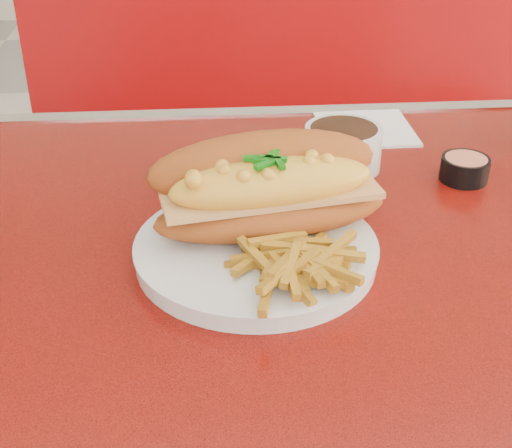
{
  "coord_description": "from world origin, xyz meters",
  "views": [
    {
      "loc": [
        -0.21,
        -0.59,
        1.16
      ],
      "look_at": [
        -0.16,
        0.01,
        0.81
      ],
      "focal_mm": 50.0,
      "sensor_mm": 36.0,
      "label": 1
    }
  ],
  "objects": [
    {
      "name": "fork",
      "position": [
        -0.12,
        -0.0,
        0.79
      ],
      "size": [
        0.07,
        0.15,
        0.0
      ],
      "rotation": [
        0.0,
        0.0,
        1.95
      ],
      "color": "#B8B8BC",
      "rests_on": "dinner_plate"
    },
    {
      "name": "sauce_cup_left",
      "position": [
        -0.21,
        0.17,
        0.79
      ],
      "size": [
        0.07,
        0.07,
        0.03
      ],
      "rotation": [
        0.0,
        0.0,
        -0.22
      ],
      "color": "black",
      "rests_on": "diner_table"
    },
    {
      "name": "dinner_plate",
      "position": [
        -0.16,
        0.01,
        0.78
      ],
      "size": [
        0.26,
        0.26,
        0.02
      ],
      "rotation": [
        0.0,
        0.0,
        -0.05
      ],
      "color": "silver",
      "rests_on": "diner_table"
    },
    {
      "name": "diner_table",
      "position": [
        0.0,
        0.0,
        0.61
      ],
      "size": [
        1.23,
        0.83,
        0.77
      ],
      "color": "red",
      "rests_on": "ground"
    },
    {
      "name": "sauce_cup_right",
      "position": [
        0.1,
        0.16,
        0.79
      ],
      "size": [
        0.06,
        0.06,
        0.03
      ],
      "rotation": [
        0.0,
        0.0,
        -0.01
      ],
      "color": "black",
      "rests_on": "diner_table"
    },
    {
      "name": "gravy_ramekin",
      "position": [
        -0.04,
        0.21,
        0.8
      ],
      "size": [
        0.11,
        0.11,
        0.05
      ],
      "rotation": [
        0.0,
        0.0,
        -0.21
      ],
      "color": "silver",
      "rests_on": "diner_table"
    },
    {
      "name": "booth_bench_far",
      "position": [
        0.0,
        0.81,
        0.29
      ],
      "size": [
        1.2,
        0.51,
        0.9
      ],
      "color": "#960A0B",
      "rests_on": "ground"
    },
    {
      "name": "fries_pile",
      "position": [
        -0.14,
        -0.05,
        0.8
      ],
      "size": [
        0.13,
        0.12,
        0.03
      ],
      "primitive_type": null,
      "rotation": [
        0.0,
        0.0,
        0.24
      ],
      "color": "gold",
      "rests_on": "dinner_plate"
    },
    {
      "name": "mac_hoagie",
      "position": [
        -0.15,
        0.04,
        0.83
      ],
      "size": [
        0.25,
        0.15,
        0.11
      ],
      "rotation": [
        0.0,
        0.0,
        0.17
      ],
      "color": "#A9511B",
      "rests_on": "dinner_plate"
    },
    {
      "name": "paper_napkin",
      "position": [
        0.01,
        0.32,
        0.77
      ],
      "size": [
        0.13,
        0.13,
        0.0
      ],
      "primitive_type": "cube",
      "rotation": [
        0.0,
        0.0,
        0.01
      ],
      "color": "white",
      "rests_on": "diner_table"
    }
  ]
}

